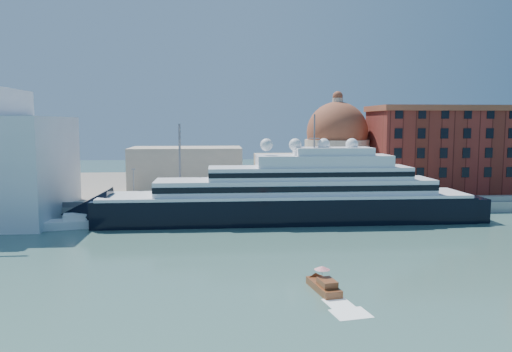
{
  "coord_description": "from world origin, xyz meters",
  "views": [
    {
      "loc": [
        -12.16,
        -79.53,
        20.84
      ],
      "look_at": [
        -4.09,
        18.0,
        10.25
      ],
      "focal_mm": 35.0,
      "sensor_mm": 36.0,
      "label": 1
    }
  ],
  "objects": [
    {
      "name": "ground",
      "position": [
        0.0,
        0.0,
        0.0
      ],
      "size": [
        400.0,
        400.0,
        0.0
      ],
      "primitive_type": "plane",
      "color": "#355C55",
      "rests_on": "ground"
    },
    {
      "name": "superyacht",
      "position": [
        0.12,
        23.0,
        4.54
      ],
      "size": [
        87.95,
        12.19,
        26.28
      ],
      "color": "black",
      "rests_on": "ground"
    },
    {
      "name": "church",
      "position": [
        6.39,
        57.72,
        10.91
      ],
      "size": [
        66.0,
        18.0,
        25.5
      ],
      "color": "beige",
      "rests_on": "land"
    },
    {
      "name": "service_barge",
      "position": [
        -41.79,
        20.09,
        0.87
      ],
      "size": [
        14.07,
        7.14,
        3.02
      ],
      "rotation": [
        0.0,
        0.0,
        0.21
      ],
      "color": "white",
      "rests_on": "ground"
    },
    {
      "name": "quay",
      "position": [
        0.0,
        34.0,
        1.25
      ],
      "size": [
        180.0,
        10.0,
        2.5
      ],
      "primitive_type": "cube",
      "color": "gray",
      "rests_on": "ground"
    },
    {
      "name": "land",
      "position": [
        0.0,
        75.0,
        1.0
      ],
      "size": [
        260.0,
        72.0,
        2.0
      ],
      "primitive_type": "cube",
      "color": "slate",
      "rests_on": "ground"
    },
    {
      "name": "quay_fence",
      "position": [
        0.0,
        29.5,
        3.1
      ],
      "size": [
        180.0,
        0.1,
        1.2
      ],
      "primitive_type": "cube",
      "color": "slate",
      "rests_on": "quay"
    },
    {
      "name": "lamp_posts",
      "position": [
        -12.67,
        32.27,
        9.84
      ],
      "size": [
        120.8,
        2.4,
        18.0
      ],
      "color": "slate",
      "rests_on": "quay"
    },
    {
      "name": "water_taxi",
      "position": [
        1.19,
        -20.58,
        0.76
      ],
      "size": [
        3.34,
        6.93,
        3.16
      ],
      "rotation": [
        0.0,
        0.0,
        0.18
      ],
      "color": "brown",
      "rests_on": "ground"
    },
    {
      "name": "warehouse",
      "position": [
        52.0,
        52.0,
        13.79
      ],
      "size": [
        43.0,
        19.0,
        23.25
      ],
      "color": "maroon",
      "rests_on": "land"
    }
  ]
}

